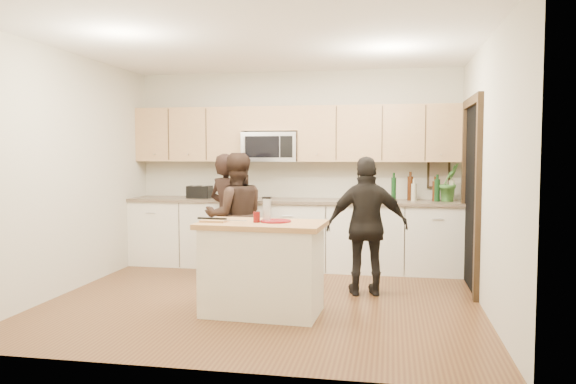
% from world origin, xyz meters
% --- Properties ---
extents(floor, '(4.50, 4.50, 0.00)m').
position_xyz_m(floor, '(0.00, 0.00, 0.00)').
color(floor, brown).
rests_on(floor, ground).
extents(room_shell, '(4.52, 4.02, 2.71)m').
position_xyz_m(room_shell, '(0.00, 0.00, 1.73)').
color(room_shell, '#BAB59F').
rests_on(room_shell, ground).
extents(back_cabinetry, '(4.50, 0.66, 0.94)m').
position_xyz_m(back_cabinetry, '(0.00, 1.69, 0.47)').
color(back_cabinetry, silver).
rests_on(back_cabinetry, ground).
extents(upper_cabinetry, '(4.50, 0.33, 0.75)m').
position_xyz_m(upper_cabinetry, '(0.03, 1.83, 1.84)').
color(upper_cabinetry, tan).
rests_on(upper_cabinetry, ground).
extents(microwave, '(0.76, 0.41, 0.40)m').
position_xyz_m(microwave, '(-0.31, 1.80, 1.65)').
color(microwave, silver).
rests_on(microwave, ground).
extents(doorway, '(0.06, 1.25, 2.20)m').
position_xyz_m(doorway, '(2.23, 0.90, 1.16)').
color(doorway, black).
rests_on(doorway, ground).
extents(framed_picture, '(0.30, 0.03, 0.38)m').
position_xyz_m(framed_picture, '(1.95, 1.98, 1.28)').
color(framed_picture, black).
rests_on(framed_picture, ground).
extents(dish_towel, '(0.34, 0.60, 0.48)m').
position_xyz_m(dish_towel, '(-0.95, 1.50, 0.80)').
color(dish_towel, white).
rests_on(dish_towel, ground).
extents(island, '(1.23, 0.76, 0.90)m').
position_xyz_m(island, '(0.10, -0.52, 0.45)').
color(island, silver).
rests_on(island, ground).
extents(red_plate, '(0.30, 0.30, 0.02)m').
position_xyz_m(red_plate, '(0.23, -0.48, 0.91)').
color(red_plate, maroon).
rests_on(red_plate, island).
extents(box_grater, '(0.08, 0.07, 0.22)m').
position_xyz_m(box_grater, '(0.13, -0.45, 1.03)').
color(box_grater, silver).
rests_on(box_grater, red_plate).
extents(drink_glass, '(0.07, 0.07, 0.10)m').
position_xyz_m(drink_glass, '(0.05, -0.56, 0.95)').
color(drink_glass, '#650D0B').
rests_on(drink_glass, island).
extents(cutting_board, '(0.26, 0.19, 0.02)m').
position_xyz_m(cutting_board, '(-0.36, -0.58, 0.91)').
color(cutting_board, '#B27D4A').
rests_on(cutting_board, island).
extents(tongs, '(0.30, 0.05, 0.02)m').
position_xyz_m(tongs, '(-0.39, -0.56, 0.93)').
color(tongs, black).
rests_on(tongs, cutting_board).
extents(knife, '(0.23, 0.03, 0.01)m').
position_xyz_m(knife, '(-0.14, -0.63, 0.92)').
color(knife, silver).
rests_on(knife, cutting_board).
extents(toaster, '(0.32, 0.23, 0.17)m').
position_xyz_m(toaster, '(-1.30, 1.67, 1.03)').
color(toaster, black).
rests_on(toaster, back_cabinetry).
extents(bottle_cluster, '(0.81, 0.24, 0.38)m').
position_xyz_m(bottle_cluster, '(1.75, 1.73, 1.11)').
color(bottle_cluster, black).
rests_on(bottle_cluster, back_cabinetry).
extents(orchid, '(0.35, 0.34, 0.50)m').
position_xyz_m(orchid, '(2.07, 1.72, 1.19)').
color(orchid, '#376C2B').
rests_on(orchid, back_cabinetry).
extents(woman_left, '(0.68, 0.59, 1.56)m').
position_xyz_m(woman_left, '(-0.74, 1.13, 0.78)').
color(woman_left, black).
rests_on(woman_left, ground).
extents(woman_center, '(0.93, 0.84, 1.57)m').
position_xyz_m(woman_center, '(-0.57, 0.90, 0.79)').
color(woman_center, black).
rests_on(woman_center, ground).
extents(woman_right, '(0.95, 0.54, 1.53)m').
position_xyz_m(woman_right, '(1.07, 0.40, 0.76)').
color(woman_right, black).
rests_on(woman_right, ground).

